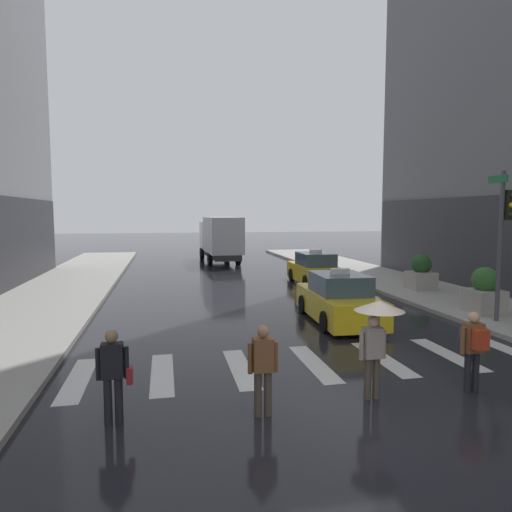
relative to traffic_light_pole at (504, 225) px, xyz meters
name	(u,v)px	position (x,y,z in m)	size (l,w,h in m)	color
ground_plane	(369,418)	(-7.10, -5.40, -3.26)	(160.00, 160.00, 0.00)	black
crosswalk_markings	(314,363)	(-7.10, -2.40, -3.25)	(11.30, 2.80, 0.01)	silver
traffic_light_pole	(504,225)	(0.00, 0.00, 0.00)	(0.44, 0.84, 4.80)	#47474C
taxi_lead	(339,300)	(-4.91, 1.52, -2.53)	(2.10, 4.62, 1.80)	yellow
taxi_second	(315,270)	(-3.06, 9.40, -2.53)	(1.99, 4.57, 1.80)	yellow
box_truck	(220,238)	(-6.58, 20.35, -1.41)	(2.51, 7.62, 3.35)	#2D2D2D
pedestrian_with_umbrella	(377,322)	(-6.60, -4.62, -1.74)	(0.96, 0.96, 1.94)	#473D33
pedestrian_with_backpack	(474,345)	(-4.54, -4.74, -2.29)	(0.55, 0.43, 1.65)	black
pedestrian_with_handbag	(113,371)	(-11.48, -4.74, -2.32)	(0.60, 0.24, 1.65)	black
pedestrian_plain_coat	(263,365)	(-8.92, -4.95, -2.32)	(0.55, 0.24, 1.65)	#473D33
planter_near_corner	(484,292)	(0.38, 1.22, -2.38)	(1.10, 1.10, 1.60)	#A8A399
planter_mid_block	(421,273)	(0.93, 6.12, -2.38)	(1.10, 1.10, 1.60)	#A8A399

